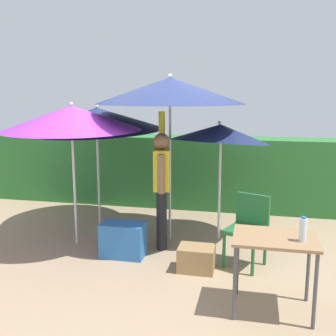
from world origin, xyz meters
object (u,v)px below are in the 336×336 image
Objects in this scene: crate_cardboard at (196,259)px; folding_table at (275,246)px; person_vendor at (162,181)px; cooler_box at (123,240)px; chair_plastic at (248,226)px; umbrella_yellow at (170,91)px; umbrella_navy at (72,118)px; bottle_water at (303,230)px; umbrella_rainbow at (97,119)px; umbrella_orange at (220,133)px.

crate_cardboard is 1.26m from folding_table.
cooler_box is at bearing -130.18° from person_vendor.
person_vendor reaches higher than chair_plastic.
umbrella_yellow is 1.19× the size of umbrella_navy.
folding_table is at bearing 163.05° from bottle_water.
umbrella_navy is at bearing -92.55° from umbrella_rainbow.
umbrella_rainbow is 1.03× the size of umbrella_navy.
chair_plastic is (1.20, -0.40, -0.42)m from person_vendor.
umbrella_yellow is at bearing -162.60° from umbrella_orange.
folding_table is (0.72, -1.92, -0.90)m from umbrella_orange.
umbrella_navy reaches higher than umbrella_rainbow.
folding_table is (2.65, -2.07, -1.06)m from umbrella_rainbow.
chair_plastic is 1.10m from folding_table.
umbrella_navy is 1.07× the size of person_vendor.
cooler_box is (-1.61, -0.09, -0.28)m from chair_plastic.
umbrella_rainbow reaches higher than cooler_box.
person_vendor is 1.33m from chair_plastic.
person_vendor is 2.35× the size of folding_table.
chair_plastic is 1.56× the size of cooler_box.
chair_plastic is 2.04× the size of crate_cardboard.
chair_plastic is at bearing 104.45° from folding_table.
person_vendor is at bearing -104.43° from umbrella_yellow.
person_vendor is at bearing 130.29° from crate_cardboard.
umbrella_orange is 7.49× the size of bottle_water.
umbrella_navy reaches higher than chair_plastic.
umbrella_navy is at bearing 174.96° from chair_plastic.
umbrella_navy is 8.39× the size of bottle_water.
chair_plastic is at bearing 3.09° from cooler_box.
umbrella_rainbow is 0.80m from umbrella_navy.
bottle_water is (2.89, -2.14, -0.85)m from umbrella_rainbow.
umbrella_yellow is at bearing 132.71° from bottle_water.
crate_cardboard is (1.82, -0.52, -1.65)m from umbrella_navy.
umbrella_orange is at bearing 18.50° from umbrella_navy.
umbrella_orange is at bearing 39.55° from cooler_box.
umbrella_rainbow is 4.76× the size of crate_cardboard.
umbrella_rainbow is 2.02m from cooler_box.
umbrella_orange is at bearing 117.33° from chair_plastic.
crate_cardboard is (0.54, -0.97, -2.02)m from umbrella_yellow.
umbrella_navy reaches higher than folding_table.
bottle_water is (2.12, -1.04, 0.65)m from cooler_box.
folding_table is (2.68, -1.27, -1.13)m from umbrella_navy.
umbrella_rainbow is 1.37m from umbrella_yellow.
person_vendor is 4.31× the size of crate_cardboard.
umbrella_orange is at bearing 82.89° from crate_cardboard.
chair_plastic is at bearing 27.47° from crate_cardboard.
umbrella_orange is 0.93m from umbrella_yellow.
crate_cardboard is 0.54× the size of folding_table.
umbrella_yellow is 2.67m from folding_table.
cooler_box is (0.81, -0.30, -1.57)m from umbrella_navy.
umbrella_rainbow is 1.16× the size of umbrella_orange.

